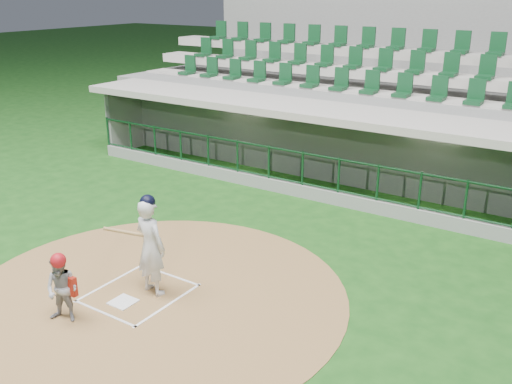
{
  "coord_description": "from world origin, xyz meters",
  "views": [
    {
      "loc": [
        7.03,
        -6.92,
        5.43
      ],
      "look_at": [
        0.72,
        2.6,
        1.3
      ],
      "focal_mm": 40.0,
      "sensor_mm": 36.0,
      "label": 1
    }
  ],
  "objects": [
    {
      "name": "ground",
      "position": [
        0.0,
        0.0,
        0.0
      ],
      "size": [
        120.0,
        120.0,
        0.0
      ],
      "primitive_type": "plane",
      "color": "#154413",
      "rests_on": "ground"
    },
    {
      "name": "dirt_circle",
      "position": [
        0.3,
        -0.2,
        0.01
      ],
      "size": [
        7.2,
        7.2,
        0.01
      ],
      "primitive_type": "cylinder",
      "color": "brown",
      "rests_on": "ground"
    },
    {
      "name": "home_plate",
      "position": [
        0.0,
        -0.7,
        0.02
      ],
      "size": [
        0.43,
        0.43,
        0.02
      ],
      "primitive_type": "cube",
      "color": "white",
      "rests_on": "dirt_circle"
    },
    {
      "name": "batter_box_chalk",
      "position": [
        0.0,
        -0.3,
        0.02
      ],
      "size": [
        1.55,
        1.8,
        0.01
      ],
      "color": "white",
      "rests_on": "ground"
    },
    {
      "name": "dugout_structure",
      "position": [
        0.05,
        7.82,
        0.96
      ],
      "size": [
        16.4,
        3.7,
        3.0
      ],
      "color": "slate",
      "rests_on": "ground"
    },
    {
      "name": "seating_deck",
      "position": [
        0.0,
        10.91,
        1.42
      ],
      "size": [
        17.0,
        6.72,
        5.15
      ],
      "color": "slate",
      "rests_on": "ground"
    },
    {
      "name": "batter",
      "position": [
        0.19,
        -0.1,
        0.98
      ],
      "size": [
        0.9,
        0.9,
        1.95
      ],
      "color": "silver",
      "rests_on": "dirt_circle"
    },
    {
      "name": "catcher",
      "position": [
        -0.4,
        -1.65,
        0.64
      ],
      "size": [
        0.69,
        0.62,
        1.27
      ],
      "color": "#949499",
      "rests_on": "dirt_circle"
    }
  ]
}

